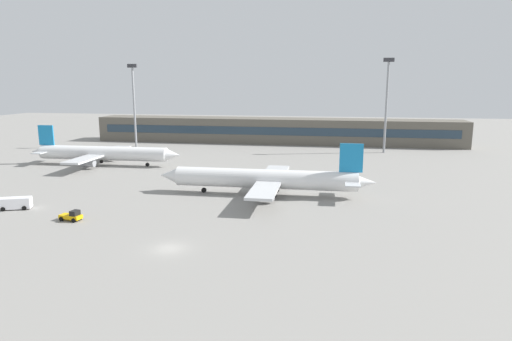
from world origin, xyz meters
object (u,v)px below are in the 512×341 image
at_px(baggage_tug_yellow, 72,216).
at_px(floodlight_tower_west, 387,99).
at_px(service_van_white, 15,203).
at_px(airplane_mid, 104,153).
at_px(airplane_near, 264,179).
at_px(floodlight_tower_east, 134,100).

distance_m(baggage_tug_yellow, floodlight_tower_west, 100.83).
bearing_deg(service_van_white, airplane_mid, 97.90).
bearing_deg(baggage_tug_yellow, airplane_mid, 112.68).
bearing_deg(baggage_tug_yellow, airplane_near, 37.98).
height_order(airplane_mid, baggage_tug_yellow, airplane_mid).
xyz_separation_m(airplane_mid, floodlight_tower_west, (76.25, 35.43, 13.47)).
bearing_deg(floodlight_tower_west, airplane_mid, -155.08).
bearing_deg(airplane_near, floodlight_tower_west, 64.13).
bearing_deg(service_van_white, baggage_tug_yellow, -17.76).
relative_size(airplane_mid, baggage_tug_yellow, 11.23).
height_order(airplane_near, floodlight_tower_west, floodlight_tower_west).
xyz_separation_m(airplane_near, floodlight_tower_west, (29.09, 59.99, 13.43)).
relative_size(airplane_near, baggage_tug_yellow, 11.35).
bearing_deg(baggage_tug_yellow, floodlight_tower_east, 107.92).
height_order(baggage_tug_yellow, floodlight_tower_west, floodlight_tower_west).
bearing_deg(airplane_near, baggage_tug_yellow, -142.02).
bearing_deg(floodlight_tower_east, service_van_white, -80.68).
height_order(baggage_tug_yellow, service_van_white, service_van_white).
height_order(airplane_mid, floodlight_tower_east, floodlight_tower_east).
xyz_separation_m(airplane_near, service_van_white, (-41.34, -17.39, -2.12)).
relative_size(airplane_mid, service_van_white, 7.62).
height_order(service_van_white, floodlight_tower_west, floodlight_tower_west).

